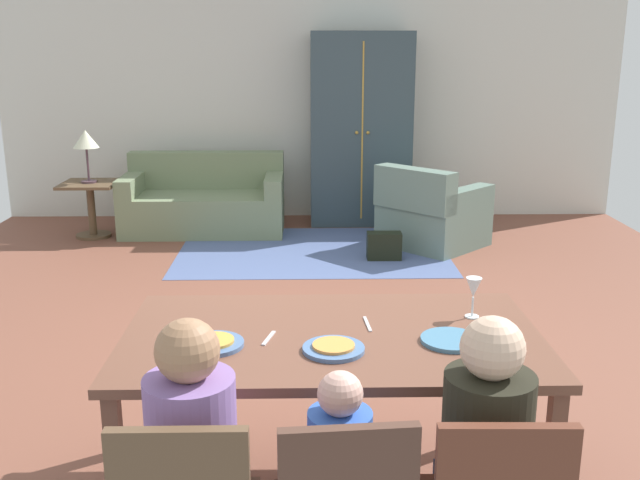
# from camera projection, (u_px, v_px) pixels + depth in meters

# --- Properties ---
(ground_plane) EXTENTS (7.07, 6.51, 0.02)m
(ground_plane) POSITION_uv_depth(u_px,v_px,m) (315.00, 314.00, 5.43)
(ground_plane) COLOR brown
(back_wall) EXTENTS (7.07, 0.10, 2.70)m
(back_wall) POSITION_uv_depth(u_px,v_px,m) (311.00, 100.00, 8.27)
(back_wall) COLOR silver
(back_wall) RESTS_ON ground_plane
(dining_table) EXTENTS (1.77, 1.01, 0.76)m
(dining_table) POSITION_uv_depth(u_px,v_px,m) (332.00, 349.00, 3.07)
(dining_table) COLOR brown
(dining_table) RESTS_ON ground_plane
(plate_near_man) EXTENTS (0.25, 0.25, 0.02)m
(plate_near_man) POSITION_uv_depth(u_px,v_px,m) (213.00, 344.00, 2.93)
(plate_near_man) COLOR #4D6D9E
(plate_near_man) RESTS_ON dining_table
(pizza_near_man) EXTENTS (0.17, 0.17, 0.01)m
(pizza_near_man) POSITION_uv_depth(u_px,v_px,m) (213.00, 340.00, 2.92)
(pizza_near_man) COLOR gold
(pizza_near_man) RESTS_ON plate_near_man
(plate_near_child) EXTENTS (0.25, 0.25, 0.02)m
(plate_near_child) POSITION_uv_depth(u_px,v_px,m) (334.00, 349.00, 2.88)
(plate_near_child) COLOR #4E72A6
(plate_near_child) RESTS_ON dining_table
(pizza_near_child) EXTENTS (0.17, 0.17, 0.01)m
(pizza_near_child) POSITION_uv_depth(u_px,v_px,m) (334.00, 345.00, 2.87)
(pizza_near_child) COLOR #E69442
(pizza_near_child) RESTS_ON plate_near_child
(plate_near_woman) EXTENTS (0.25, 0.25, 0.02)m
(plate_near_woman) POSITION_uv_depth(u_px,v_px,m) (451.00, 340.00, 2.97)
(plate_near_woman) COLOR teal
(plate_near_woman) RESTS_ON dining_table
(wine_glass) EXTENTS (0.07, 0.07, 0.19)m
(wine_glass) POSITION_uv_depth(u_px,v_px,m) (473.00, 289.00, 3.21)
(wine_glass) COLOR silver
(wine_glass) RESTS_ON dining_table
(fork) EXTENTS (0.05, 0.15, 0.01)m
(fork) POSITION_uv_depth(u_px,v_px,m) (269.00, 338.00, 3.00)
(fork) COLOR silver
(fork) RESTS_ON dining_table
(knife) EXTENTS (0.03, 0.17, 0.01)m
(knife) POSITION_uv_depth(u_px,v_px,m) (367.00, 324.00, 3.15)
(knife) COLOR silver
(knife) RESTS_ON dining_table
(person_man) EXTENTS (0.30, 0.40, 1.11)m
(person_man) POSITION_uv_depth(u_px,v_px,m) (196.00, 480.00, 2.44)
(person_man) COLOR #2F4341
(person_man) RESTS_ON ground_plane
(person_woman) EXTENTS (0.30, 0.40, 1.11)m
(person_woman) POSITION_uv_depth(u_px,v_px,m) (481.00, 477.00, 2.46)
(person_woman) COLOR #293045
(person_woman) RESTS_ON ground_plane
(area_rug) EXTENTS (2.60, 1.80, 0.01)m
(area_rug) POSITION_uv_depth(u_px,v_px,m) (312.00, 251.00, 7.07)
(area_rug) COLOR #4D5F8E
(area_rug) RESTS_ON ground_plane
(couch) EXTENTS (1.70, 0.86, 0.82)m
(couch) POSITION_uv_depth(u_px,v_px,m) (205.00, 203.00, 7.80)
(couch) COLOR gray
(couch) RESTS_ON ground_plane
(armchair) EXTENTS (1.21, 1.21, 0.82)m
(armchair) POSITION_uv_depth(u_px,v_px,m) (431.00, 215.00, 7.17)
(armchair) COLOR slate
(armchair) RESTS_ON ground_plane
(armoire) EXTENTS (1.10, 0.59, 2.10)m
(armoire) POSITION_uv_depth(u_px,v_px,m) (360.00, 130.00, 7.98)
(armoire) COLOR #33444B
(armoire) RESTS_ON ground_plane
(side_table) EXTENTS (0.56, 0.56, 0.58)m
(side_table) POSITION_uv_depth(u_px,v_px,m) (91.00, 202.00, 7.50)
(side_table) COLOR brown
(side_table) RESTS_ON ground_plane
(table_lamp) EXTENTS (0.26, 0.26, 0.54)m
(table_lamp) POSITION_uv_depth(u_px,v_px,m) (86.00, 141.00, 7.34)
(table_lamp) COLOR #4E3640
(table_lamp) RESTS_ON side_table
(handbag) EXTENTS (0.32, 0.16, 0.26)m
(handbag) POSITION_uv_depth(u_px,v_px,m) (384.00, 246.00, 6.76)
(handbag) COLOR black
(handbag) RESTS_ON ground_plane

